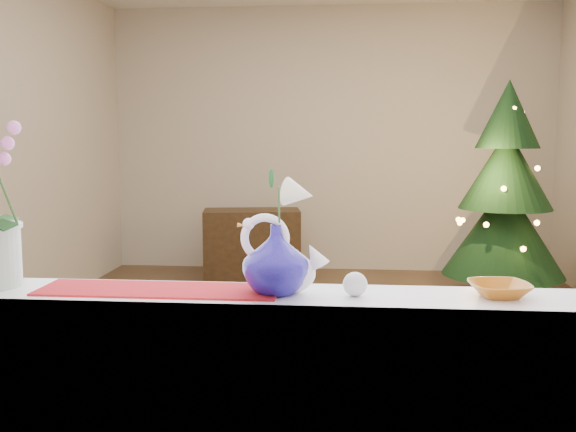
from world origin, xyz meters
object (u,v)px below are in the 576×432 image
object	(u,v)px
swan	(283,256)
amber_dish	(499,290)
paperweight	(355,284)
side_table	(252,245)
blue_vase	(276,254)
xmas_tree	(505,191)

from	to	relation	value
swan	amber_dish	xyz separation A→B (m)	(0.61, 0.01, -0.09)
paperweight	side_table	xyz separation A→B (m)	(-0.92, 4.28, -0.61)
paperweight	side_table	bearing A→B (deg)	102.18
blue_vase	amber_dish	distance (m)	0.63
blue_vase	swan	bearing A→B (deg)	32.59
blue_vase	paperweight	distance (m)	0.24
paperweight	swan	bearing A→B (deg)	173.36
amber_dish	blue_vase	bearing A→B (deg)	-178.27
xmas_tree	side_table	bearing A→B (deg)	165.87
paperweight	blue_vase	bearing A→B (deg)	177.17
xmas_tree	side_table	xyz separation A→B (m)	(-2.23, 0.56, -0.58)
paperweight	amber_dish	world-z (taller)	paperweight
amber_dish	xmas_tree	distance (m)	3.79
paperweight	side_table	world-z (taller)	paperweight
side_table	paperweight	bearing A→B (deg)	-86.50
blue_vase	paperweight	xyz separation A→B (m)	(0.22, -0.01, -0.08)
paperweight	amber_dish	xyz separation A→B (m)	(0.40, 0.03, -0.02)
swan	side_table	bearing A→B (deg)	95.31
blue_vase	paperweight	size ratio (longest dim) A/B	3.33
amber_dish	swan	bearing A→B (deg)	-179.41
side_table	blue_vase	bearing A→B (deg)	-89.37
swan	paperweight	world-z (taller)	swan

